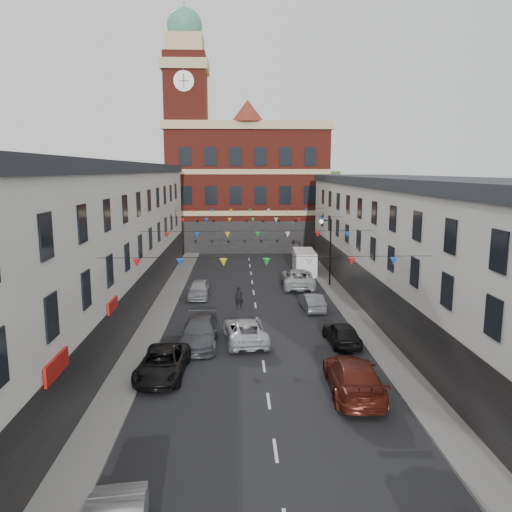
{
  "coord_description": "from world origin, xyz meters",
  "views": [
    {
      "loc": [
        -1.36,
        -28.82,
        10.18
      ],
      "look_at": [
        0.03,
        7.58,
        3.9
      ],
      "focal_mm": 35.0,
      "sensor_mm": 36.0,
      "label": 1
    }
  ],
  "objects": [
    {
      "name": "street_lamp",
      "position": [
        6.55,
        14.0,
        3.9
      ],
      "size": [
        1.1,
        0.36,
        6.0
      ],
      "color": "black",
      "rests_on": "ground"
    },
    {
      "name": "ground",
      "position": [
        0.0,
        0.0,
        0.0
      ],
      "size": [
        160.0,
        160.0,
        0.0
      ],
      "primitive_type": "plane",
      "color": "black",
      "rests_on": "ground"
    },
    {
      "name": "car_right_f",
      "position": [
        3.97,
        13.91,
        0.81
      ],
      "size": [
        2.98,
        5.99,
        1.63
      ],
      "primitive_type": "imported",
      "rotation": [
        0.0,
        0.0,
        3.09
      ],
      "color": "#B1B5B6",
      "rests_on": "ground"
    },
    {
      "name": "car_right_c",
      "position": [
        3.95,
        -7.35,
        0.82
      ],
      "size": [
        2.55,
        5.76,
        1.64
      ],
      "primitive_type": "imported",
      "rotation": [
        0.0,
        0.0,
        3.1
      ],
      "color": "#541A10",
      "rests_on": "ground"
    },
    {
      "name": "clock_tower",
      "position": [
        -7.5,
        35.0,
        14.93
      ],
      "size": [
        5.6,
        5.6,
        30.0
      ],
      "color": "maroon",
      "rests_on": "ground"
    },
    {
      "name": "car_left_c",
      "position": [
        -5.13,
        -5.08,
        0.68
      ],
      "size": [
        2.51,
        4.99,
        1.35
      ],
      "primitive_type": "imported",
      "rotation": [
        0.0,
        0.0,
        -0.05
      ],
      "color": "black",
      "rests_on": "ground"
    },
    {
      "name": "terrace_right",
      "position": [
        11.78,
        1.0,
        4.85
      ],
      "size": [
        8.4,
        56.0,
        9.7
      ],
      "color": "silver",
      "rests_on": "ground"
    },
    {
      "name": "terrace_left",
      "position": [
        -11.78,
        1.0,
        5.35
      ],
      "size": [
        8.4,
        56.0,
        10.7
      ],
      "color": "silver",
      "rests_on": "ground"
    },
    {
      "name": "civic_building",
      "position": [
        0.0,
        37.95,
        8.14
      ],
      "size": [
        20.6,
        13.3,
        18.5
      ],
      "color": "maroon",
      "rests_on": "ground"
    },
    {
      "name": "car_left_d",
      "position": [
        -3.6,
        -0.56,
        0.76
      ],
      "size": [
        2.23,
        5.3,
        1.53
      ],
      "primitive_type": "imported",
      "rotation": [
        0.0,
        0.0,
        -0.02
      ],
      "color": "#414449",
      "rests_on": "ground"
    },
    {
      "name": "car_right_e",
      "position": [
        4.11,
        6.63,
        0.63
      ],
      "size": [
        1.6,
        3.93,
        1.27
      ],
      "primitive_type": "imported",
      "rotation": [
        0.0,
        0.0,
        3.21
      ],
      "color": "#55565D",
      "rests_on": "ground"
    },
    {
      "name": "white_van",
      "position": [
        5.32,
        19.84,
        1.14
      ],
      "size": [
        2.18,
        5.24,
        2.29
      ],
      "primitive_type": "cube",
      "rotation": [
        0.0,
        0.0,
        -0.04
      ],
      "color": "silver",
      "rests_on": "ground"
    },
    {
      "name": "distant_hill",
      "position": [
        -4.0,
        62.0,
        5.0
      ],
      "size": [
        40.0,
        14.0,
        10.0
      ],
      "primitive_type": "cube",
      "color": "#305125",
      "rests_on": "ground"
    },
    {
      "name": "moving_car",
      "position": [
        -0.9,
        -0.13,
        0.71
      ],
      "size": [
        2.9,
        5.32,
        1.41
      ],
      "primitive_type": "imported",
      "rotation": [
        0.0,
        0.0,
        3.26
      ],
      "color": "#BBBDC2",
      "rests_on": "ground"
    },
    {
      "name": "pedestrian",
      "position": [
        -1.24,
        7.12,
        0.85
      ],
      "size": [
        0.65,
        0.46,
        1.69
      ],
      "primitive_type": "imported",
      "rotation": [
        0.0,
        0.0,
        0.1
      ],
      "color": "black",
      "rests_on": "ground"
    },
    {
      "name": "car_left_e",
      "position": [
        -4.46,
        10.58,
        0.7
      ],
      "size": [
        1.71,
        4.15,
        1.41
      ],
      "primitive_type": "imported",
      "rotation": [
        0.0,
        0.0,
        -0.01
      ],
      "color": "gray",
      "rests_on": "ground"
    },
    {
      "name": "pavement_left",
      "position": [
        -6.9,
        2.0,
        0.07
      ],
      "size": [
        1.8,
        64.0,
        0.15
      ],
      "primitive_type": "cube",
      "color": "#605E5B",
      "rests_on": "ground"
    },
    {
      "name": "car_right_d",
      "position": [
        4.79,
        -0.78,
        0.68
      ],
      "size": [
        1.92,
        4.09,
        1.35
      ],
      "primitive_type": "imported",
      "rotation": [
        0.0,
        0.0,
        3.22
      ],
      "color": "black",
      "rests_on": "ground"
    },
    {
      "name": "pavement_right",
      "position": [
        6.9,
        2.0,
        0.07
      ],
      "size": [
        1.8,
        64.0,
        0.15
      ],
      "primitive_type": "cube",
      "color": "#605E5B",
      "rests_on": "ground"
    }
  ]
}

